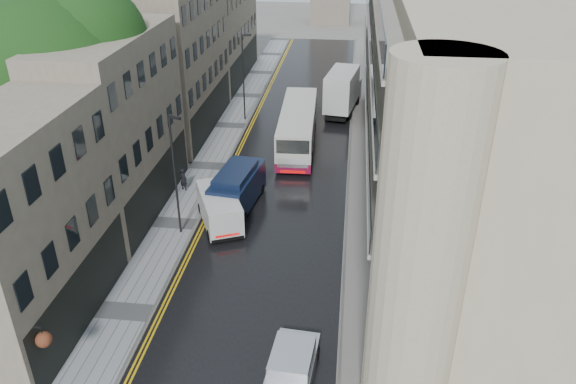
% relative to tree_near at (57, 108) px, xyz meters
% --- Properties ---
extents(road, '(9.00, 85.00, 0.02)m').
position_rel_tree_near_xyz_m(road, '(12.50, 7.50, -6.94)').
color(road, black).
rests_on(road, ground).
extents(left_sidewalk, '(2.70, 85.00, 0.12)m').
position_rel_tree_near_xyz_m(left_sidewalk, '(6.65, 7.50, -6.89)').
color(left_sidewalk, gray).
rests_on(left_sidewalk, ground).
extents(right_sidewalk, '(1.80, 85.00, 0.12)m').
position_rel_tree_near_xyz_m(right_sidewalk, '(17.90, 7.50, -6.89)').
color(right_sidewalk, slate).
rests_on(right_sidewalk, ground).
extents(old_shop_row, '(4.50, 56.00, 12.00)m').
position_rel_tree_near_xyz_m(old_shop_row, '(3.05, 10.00, -0.95)').
color(old_shop_row, gray).
rests_on(old_shop_row, ground).
extents(modern_block, '(8.00, 40.00, 14.00)m').
position_rel_tree_near_xyz_m(modern_block, '(22.80, 6.00, 0.05)').
color(modern_block, '#BDAF8C').
rests_on(modern_block, ground).
extents(tree_near, '(10.56, 10.56, 13.89)m').
position_rel_tree_near_xyz_m(tree_near, '(0.00, 0.00, 0.00)').
color(tree_near, black).
rests_on(tree_near, ground).
extents(tree_far, '(9.24, 9.24, 12.46)m').
position_rel_tree_near_xyz_m(tree_far, '(0.30, 13.00, -0.72)').
color(tree_far, black).
rests_on(tree_far, ground).
extents(cream_bus, '(3.02, 11.46, 3.10)m').
position_rel_tree_near_xyz_m(cream_bus, '(11.80, 8.92, -5.37)').
color(cream_bus, beige).
rests_on(cream_bus, road).
extents(white_lorry, '(3.47, 7.95, 4.04)m').
position_rel_tree_near_xyz_m(white_lorry, '(14.85, 19.05, -4.91)').
color(white_lorry, silver).
rests_on(white_lorry, road).
extents(white_van, '(3.75, 5.13, 2.13)m').
position_rel_tree_near_xyz_m(white_van, '(9.18, -2.33, -5.86)').
color(white_van, silver).
rests_on(white_van, road).
extents(navy_van, '(2.88, 5.70, 2.79)m').
position_rel_tree_near_xyz_m(navy_van, '(8.77, 0.22, -5.53)').
color(navy_van, '#0E1833').
rests_on(navy_van, road).
extents(pedestrian, '(0.68, 0.58, 1.58)m').
position_rel_tree_near_xyz_m(pedestrian, '(5.96, 3.55, -6.04)').
color(pedestrian, black).
rests_on(pedestrian, left_sidewalk).
extents(lamp_post_near, '(0.84, 0.47, 7.36)m').
position_rel_tree_near_xyz_m(lamp_post_near, '(7.26, -1.76, -3.15)').
color(lamp_post_near, black).
rests_on(lamp_post_near, left_sidewalk).
extents(lamp_post_far, '(0.86, 0.34, 7.48)m').
position_rel_tree_near_xyz_m(lamp_post_far, '(7.58, 17.43, -3.08)').
color(lamp_post_far, black).
rests_on(lamp_post_far, left_sidewalk).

